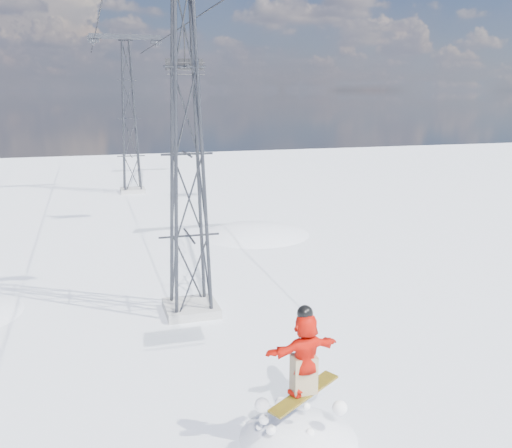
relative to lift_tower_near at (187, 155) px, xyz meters
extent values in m
sphere|color=white|center=(5.20, 10.00, -14.97)|extent=(20.00, 20.00, 20.00)
cube|color=#999999|center=(0.00, 0.00, -5.32)|extent=(1.80, 1.80, 0.30)
cube|color=#999999|center=(0.00, 25.00, -5.32)|extent=(1.80, 1.80, 0.30)
cube|color=#2C2E33|center=(0.00, 25.00, 5.78)|extent=(5.00, 0.35, 0.35)
cube|color=#2C2E33|center=(-2.20, 25.00, 5.58)|extent=(0.80, 0.25, 0.50)
cube|color=#2C2E33|center=(2.20, 25.00, 5.58)|extent=(0.80, 0.25, 0.50)
cylinder|color=black|center=(-2.20, 11.50, 5.38)|extent=(0.06, 51.00, 0.06)
cylinder|color=black|center=(2.20, 11.50, 5.38)|extent=(0.06, 51.00, 0.06)
cube|color=#A38415|center=(0.97, -8.26, -4.21)|extent=(1.81, 1.17, 0.27)
imported|color=red|center=(0.97, -8.26, -3.29)|extent=(1.73, 0.76, 1.80)
cube|color=#8E7B58|center=(0.97, -8.26, -3.77)|extent=(0.55, 0.45, 0.83)
sphere|color=black|center=(0.97, -8.26, -2.41)|extent=(0.34, 0.34, 0.34)
cylinder|color=black|center=(2.20, 12.89, 4.26)|extent=(0.08, 0.08, 2.25)
cube|color=black|center=(2.20, 12.89, 3.13)|extent=(2.04, 0.46, 0.08)
cube|color=black|center=(2.20, 13.11, 3.44)|extent=(2.04, 0.06, 0.56)
cylinder|color=black|center=(2.20, 12.63, 2.88)|extent=(2.04, 0.06, 0.06)
cylinder|color=black|center=(2.20, 12.58, 3.49)|extent=(2.04, 0.05, 0.05)
camera|label=1|loc=(-3.11, -18.45, 2.05)|focal=40.00mm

